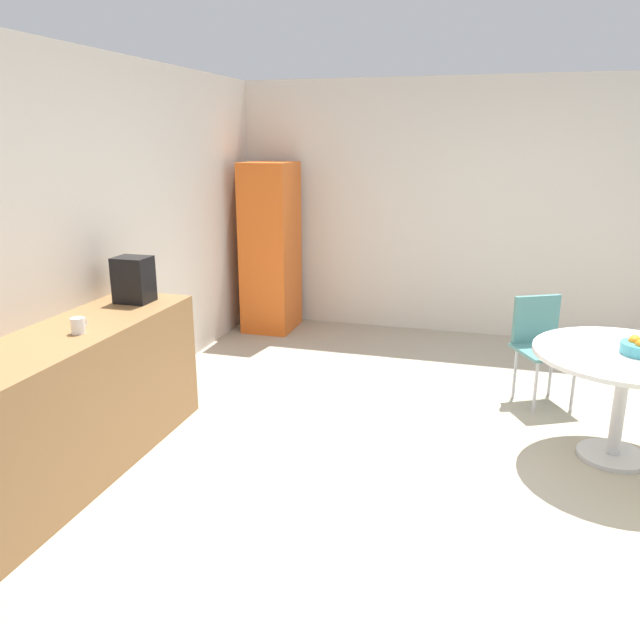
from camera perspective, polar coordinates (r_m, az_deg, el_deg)
ground_plane at (r=4.20m, az=17.37°, el=-13.26°), size 6.00×6.00×0.00m
wall_back at (r=4.67m, az=-21.00°, el=6.36°), size 6.00×0.10×2.60m
wall_side_right at (r=6.72m, az=18.00°, el=9.34°), size 0.10×6.00×2.60m
counter_block at (r=4.13m, az=-21.93°, el=-7.28°), size 2.19×0.60×0.90m
locker_cabinet at (r=6.75m, az=-4.50°, el=6.55°), size 0.60×0.50×1.77m
round_table at (r=4.40m, az=25.87°, el=-4.26°), size 1.12×1.12×0.73m
chair_teal at (r=5.19m, az=19.38°, el=-1.44°), size 0.57×0.57×0.83m
mug_green at (r=3.97m, az=-21.09°, el=-0.46°), size 0.13×0.08×0.09m
coffee_maker at (r=4.58m, az=-16.55°, el=3.53°), size 0.20×0.24×0.32m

